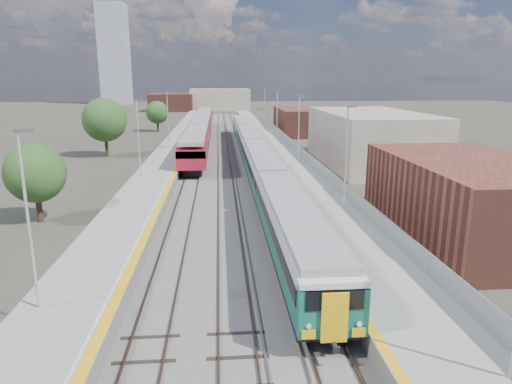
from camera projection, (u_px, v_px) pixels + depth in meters
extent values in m
plane|color=#47443A|center=(239.00, 159.00, 60.74)|extent=(320.00, 320.00, 0.00)
cube|color=#565451|center=(222.00, 155.00, 62.98)|extent=(10.50, 155.00, 0.06)
cube|color=#4C3323|center=(243.00, 152.00, 65.61)|extent=(0.07, 160.00, 0.14)
cube|color=#4C3323|center=(253.00, 152.00, 65.73)|extent=(0.07, 160.00, 0.14)
cube|color=#4C3323|center=(218.00, 152.00, 65.34)|extent=(0.07, 160.00, 0.14)
cube|color=#4C3323|center=(228.00, 152.00, 65.45)|extent=(0.07, 160.00, 0.14)
cube|color=#4C3323|center=(194.00, 152.00, 65.07)|extent=(0.07, 160.00, 0.14)
cube|color=#4C3323|center=(204.00, 152.00, 65.18)|extent=(0.07, 160.00, 0.14)
cube|color=gray|center=(240.00, 152.00, 65.59)|extent=(0.08, 160.00, 0.10)
cube|color=gray|center=(231.00, 152.00, 65.48)|extent=(0.08, 160.00, 0.10)
cube|color=slate|center=(276.00, 151.00, 63.45)|extent=(4.70, 155.00, 1.00)
cube|color=gray|center=(276.00, 148.00, 63.33)|extent=(4.70, 155.00, 0.03)
cube|color=gold|center=(261.00, 148.00, 63.16)|extent=(0.40, 155.00, 0.01)
cube|color=gray|center=(291.00, 143.00, 63.36)|extent=(0.06, 155.00, 1.20)
cylinder|color=#9EA0A3|center=(346.00, 158.00, 33.02)|extent=(0.12, 0.12, 7.50)
cube|color=#4C4C4F|center=(352.00, 106.00, 32.16)|extent=(0.70, 0.18, 0.14)
cylinder|color=#9EA0A3|center=(299.00, 129.00, 52.37)|extent=(0.12, 0.12, 7.50)
cube|color=#4C4C4F|center=(302.00, 96.00, 51.51)|extent=(0.70, 0.18, 0.14)
cylinder|color=#9EA0A3|center=(277.00, 115.00, 71.72)|extent=(0.12, 0.12, 7.50)
cube|color=#4C4C4F|center=(279.00, 91.00, 70.86)|extent=(0.70, 0.18, 0.14)
cylinder|color=#9EA0A3|center=(265.00, 107.00, 91.06)|extent=(0.12, 0.12, 7.50)
cube|color=#4C4C4F|center=(266.00, 89.00, 90.20)|extent=(0.70, 0.18, 0.14)
cube|color=slate|center=(172.00, 153.00, 62.33)|extent=(4.30, 155.00, 1.00)
cube|color=gray|center=(172.00, 149.00, 62.21)|extent=(4.30, 155.00, 0.03)
cube|color=gold|center=(186.00, 149.00, 62.35)|extent=(0.45, 155.00, 0.01)
cube|color=silver|center=(183.00, 149.00, 62.33)|extent=(0.08, 155.00, 0.01)
cylinder|color=#9EA0A3|center=(28.00, 222.00, 18.17)|extent=(0.12, 0.12, 7.50)
cube|color=#4C4C4F|center=(24.00, 130.00, 17.31)|extent=(0.70, 0.18, 0.14)
cylinder|color=#9EA0A3|center=(139.00, 139.00, 43.32)|extent=(0.12, 0.12, 7.50)
cube|color=#4C4C4F|center=(139.00, 100.00, 42.46)|extent=(0.70, 0.18, 0.14)
cylinder|color=#9EA0A3|center=(168.00, 117.00, 68.47)|extent=(0.12, 0.12, 7.50)
cube|color=#4C4C4F|center=(168.00, 92.00, 67.61)|extent=(0.70, 0.18, 0.14)
cube|color=brown|center=(470.00, 198.00, 30.25)|extent=(9.00, 16.00, 5.20)
cube|color=gray|center=(369.00, 138.00, 56.38)|extent=(11.00, 22.00, 6.40)
cube|color=brown|center=(299.00, 121.00, 88.26)|extent=(8.00, 18.00, 4.80)
cube|color=gray|center=(220.00, 99.00, 156.48)|extent=(20.00, 14.00, 7.00)
cube|color=brown|center=(172.00, 102.00, 150.56)|extent=(14.00, 12.00, 5.60)
cube|color=gray|center=(114.00, 55.00, 187.84)|extent=(11.00, 11.00, 40.00)
cube|color=black|center=(292.00, 249.00, 26.10)|extent=(2.54, 18.22, 0.43)
cube|color=#115944|center=(292.00, 237.00, 25.92)|extent=(2.63, 18.22, 1.07)
cube|color=black|center=(293.00, 223.00, 25.72)|extent=(2.69, 18.22, 0.73)
cube|color=silver|center=(293.00, 213.00, 25.58)|extent=(2.63, 18.22, 0.45)
cube|color=gray|center=(293.00, 206.00, 25.49)|extent=(2.34, 18.22, 0.37)
cube|color=black|center=(262.00, 180.00, 44.21)|extent=(2.54, 18.22, 0.43)
cube|color=#115944|center=(262.00, 172.00, 44.03)|extent=(2.63, 18.22, 1.07)
cube|color=black|center=(262.00, 163.00, 43.83)|extent=(2.69, 18.22, 0.73)
cube|color=silver|center=(262.00, 157.00, 43.69)|extent=(2.63, 18.22, 0.45)
cube|color=gray|center=(262.00, 153.00, 43.59)|extent=(2.34, 18.22, 0.37)
cube|color=black|center=(249.00, 150.00, 62.32)|extent=(2.54, 18.22, 0.43)
cube|color=#115944|center=(249.00, 145.00, 62.14)|extent=(2.63, 18.22, 1.07)
cube|color=black|center=(249.00, 139.00, 61.94)|extent=(2.69, 18.22, 0.73)
cube|color=silver|center=(249.00, 134.00, 61.80)|extent=(2.63, 18.22, 0.45)
cube|color=gray|center=(249.00, 132.00, 61.70)|extent=(2.34, 18.22, 0.37)
cube|color=black|center=(242.00, 134.00, 80.43)|extent=(2.54, 18.22, 0.43)
cube|color=#115944|center=(242.00, 130.00, 80.25)|extent=(2.63, 18.22, 1.07)
cube|color=black|center=(242.00, 125.00, 80.05)|extent=(2.69, 18.22, 0.73)
cube|color=silver|center=(242.00, 122.00, 79.91)|extent=(2.63, 18.22, 0.45)
cube|color=gray|center=(242.00, 120.00, 79.81)|extent=(2.34, 18.22, 0.37)
cube|color=#115944|center=(332.00, 311.00, 16.78)|extent=(2.62, 0.56, 1.96)
cube|color=black|center=(335.00, 301.00, 16.36)|extent=(2.15, 0.06, 0.75)
cube|color=#ECB00F|center=(335.00, 318.00, 16.47)|extent=(0.98, 0.09, 1.96)
cube|color=black|center=(196.00, 160.00, 56.93)|extent=(2.04, 17.37, 0.71)
cube|color=maroon|center=(196.00, 146.00, 56.52)|extent=(3.01, 20.43, 2.15)
cube|color=black|center=(195.00, 142.00, 56.39)|extent=(3.08, 20.43, 0.75)
cube|color=gray|center=(195.00, 133.00, 56.13)|extent=(2.69, 20.43, 0.43)
cube|color=black|center=(202.00, 139.00, 77.18)|extent=(2.04, 17.37, 0.71)
cube|color=maroon|center=(201.00, 128.00, 76.77)|extent=(3.01, 20.43, 2.15)
cube|color=black|center=(201.00, 125.00, 76.64)|extent=(3.08, 20.43, 0.75)
cube|color=gray|center=(201.00, 119.00, 76.38)|extent=(2.69, 20.43, 0.43)
cube|color=black|center=(205.00, 126.00, 97.43)|extent=(2.04, 17.37, 0.71)
cube|color=maroon|center=(205.00, 118.00, 97.02)|extent=(3.01, 20.43, 2.15)
cube|color=black|center=(205.00, 116.00, 96.89)|extent=(3.08, 20.43, 0.75)
cube|color=gray|center=(205.00, 110.00, 96.63)|extent=(2.69, 20.43, 0.43)
cylinder|color=#382619|center=(39.00, 209.00, 33.61)|extent=(0.44, 0.44, 2.04)
sphere|color=#21451A|center=(35.00, 173.00, 32.97)|extent=(4.30, 4.30, 4.30)
cylinder|color=#382619|center=(107.00, 147.00, 61.83)|extent=(0.44, 0.44, 2.77)
sphere|color=#21451A|center=(104.00, 120.00, 60.96)|extent=(5.84, 5.84, 5.84)
cylinder|color=#382619|center=(158.00, 126.00, 91.50)|extent=(0.44, 0.44, 2.12)
sphere|color=#21451A|center=(157.00, 112.00, 90.83)|extent=(4.49, 4.49, 4.49)
cylinder|color=#382619|center=(359.00, 140.00, 71.14)|extent=(0.44, 0.44, 2.06)
sphere|color=#21451A|center=(360.00, 123.00, 70.49)|extent=(4.36, 4.36, 4.36)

